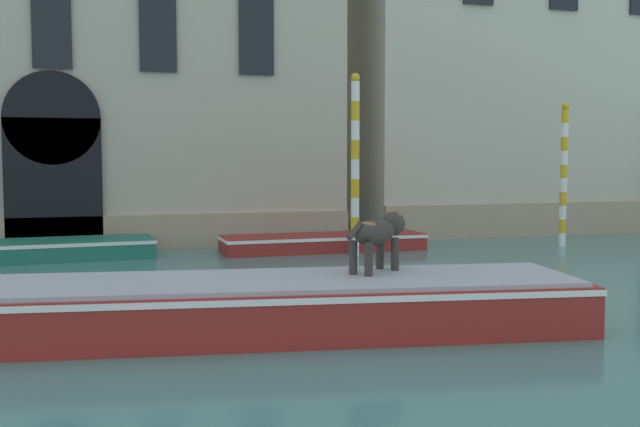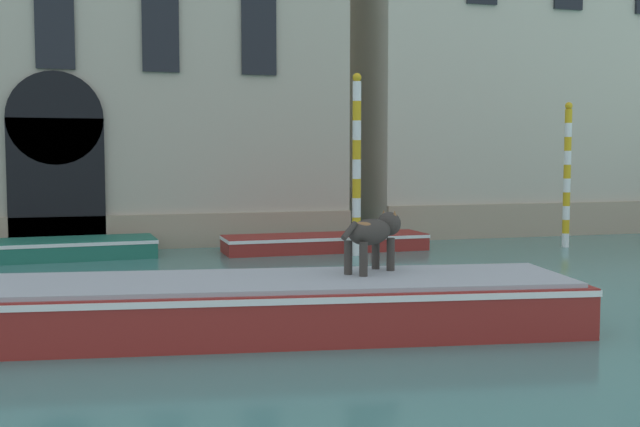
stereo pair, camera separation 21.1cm
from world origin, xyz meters
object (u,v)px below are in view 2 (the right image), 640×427
boat_moored_near_palazzo (50,249)px  mooring_pole_2 (567,174)px  mooring_pole_0 (357,164)px  boat_moored_far (325,242)px  boat_foreground (252,304)px  dog_on_deck (374,233)px

boat_moored_near_palazzo → mooring_pole_2: 12.96m
mooring_pole_0 → mooring_pole_2: mooring_pole_0 is taller
boat_moored_near_palazzo → boat_moored_far: (6.52, -0.30, -0.02)m
boat_moored_near_palazzo → mooring_pole_0: size_ratio=1.12×
boat_moored_near_palazzo → mooring_pole_0: mooring_pole_0 is taller
boat_foreground → boat_moored_far: (3.38, 8.12, -0.17)m
boat_moored_near_palazzo → dog_on_deck: bearing=-62.9°
dog_on_deck → boat_moored_far: dog_on_deck is taller
boat_moored_far → mooring_pole_0: bearing=-65.8°
dog_on_deck → boat_foreground: bearing=149.8°
boat_moored_far → dog_on_deck: bearing=-102.3°
boat_moored_far → mooring_pole_0: mooring_pole_0 is taller
dog_on_deck → mooring_pole_2: 10.59m
boat_foreground → boat_moored_near_palazzo: 8.99m
boat_moored_near_palazzo → mooring_pole_0: (7.00, -1.32, 1.94)m
dog_on_deck → mooring_pole_0: 7.32m
dog_on_deck → boat_moored_near_palazzo: (-4.91, 8.28, -1.05)m
boat_foreground → boat_moored_near_palazzo: (-3.14, 8.43, -0.15)m
mooring_pole_0 → mooring_pole_2: size_ratio=1.15×
mooring_pole_0 → dog_on_deck: bearing=-106.7°
boat_moored_near_palazzo → mooring_pole_0: bearing=-14.3°
mooring_pole_0 → boat_moored_near_palazzo: bearing=169.3°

